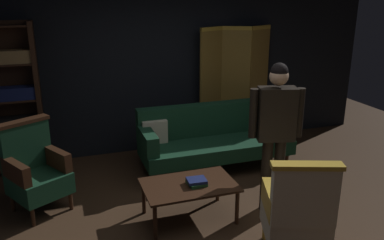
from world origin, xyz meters
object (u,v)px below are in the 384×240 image
coffee_table (189,188)px  armchair_wing_left (35,170)px  book_navy_cloth (197,180)px  armchair_gilt_accent (297,212)px  standing_figure (276,125)px  bookshelf (5,99)px  book_green_cloth (197,183)px  velvet_couch (214,136)px  folding_screen (235,84)px

coffee_table → armchair_wing_left: 1.76m
coffee_table → book_navy_cloth: bearing=-28.1°
coffee_table → book_navy_cloth: book_navy_cloth is taller
armchair_gilt_accent → standing_figure: bearing=74.7°
armchair_gilt_accent → coffee_table: bearing=126.5°
bookshelf → standing_figure: (2.88, -2.07, -0.02)m
coffee_table → book_green_cloth: 0.10m
bookshelf → armchair_wing_left: bearing=-73.8°
armchair_gilt_accent → book_navy_cloth: 1.13m
velvet_couch → armchair_gilt_accent: size_ratio=2.04×
bookshelf → armchair_gilt_accent: size_ratio=1.97×
bookshelf → coffee_table: (1.92, -1.96, -0.67)m
velvet_couch → book_green_cloth: bearing=-119.3°
armchair_gilt_accent → book_navy_cloth: bearing=124.7°
velvet_couch → coffee_table: bearing=-122.5°
armchair_gilt_accent → book_green_cloth: (-0.64, 0.93, -0.05)m
standing_figure → book_navy_cloth: size_ratio=8.41×
armchair_wing_left → standing_figure: standing_figure is taller
velvet_couch → standing_figure: bearing=-82.5°
book_green_cloth → bookshelf: bearing=134.9°
folding_screen → armchair_gilt_accent: (-0.73, -2.97, -0.50)m
book_navy_cloth → velvet_couch: bearing=60.7°
bookshelf → coffee_table: bookshelf is taller
armchair_wing_left → standing_figure: size_ratio=0.61×
standing_figure → folding_screen: bearing=76.8°
coffee_table → standing_figure: 1.16m
standing_figure → book_navy_cloth: (-0.88, 0.07, -0.56)m
velvet_couch → armchair_wing_left: armchair_wing_left is taller
bookshelf → standing_figure: bookshelf is taller
folding_screen → armchair_wing_left: folding_screen is taller
folding_screen → velvet_couch: 1.16m
velvet_couch → armchair_gilt_accent: 2.19m
bookshelf → book_navy_cloth: (2.00, -2.00, -0.58)m
armchair_wing_left → standing_figure: 2.73m
folding_screen → bookshelf: size_ratio=0.93×
folding_screen → armchair_gilt_accent: size_ratio=1.83×
coffee_table → armchair_wing_left: size_ratio=0.96×
folding_screen → armchair_gilt_accent: bearing=-103.8°
standing_figure → velvet_couch: bearing=97.5°
velvet_couch → standing_figure: 1.46m
bookshelf → velvet_couch: size_ratio=0.97×
bookshelf → coffee_table: 2.83m
standing_figure → book_green_cloth: size_ratio=8.98×
folding_screen → book_green_cloth: size_ratio=10.03×
armchair_wing_left → book_navy_cloth: armchair_wing_left is taller
folding_screen → bookshelf: bookshelf is taller
velvet_couch → bookshelf: bearing=164.6°
velvet_couch → coffee_table: 1.45m
bookshelf → book_green_cloth: (2.00, -2.00, -0.61)m
velvet_couch → armchair_gilt_accent: (-0.06, -2.19, 0.04)m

